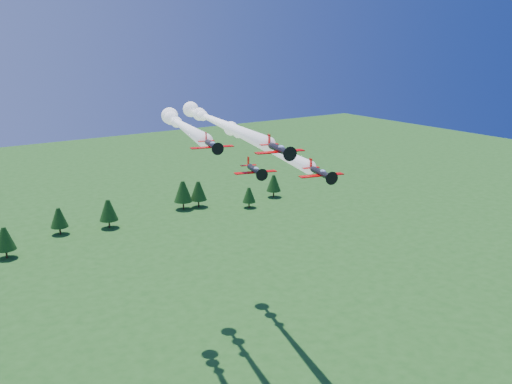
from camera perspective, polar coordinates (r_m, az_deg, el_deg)
plane_lead at (r=119.55m, az=-3.86°, el=7.01°), size 17.79×56.95×3.70m
plane_left at (r=117.28m, az=-7.48°, el=6.67°), size 14.86×40.53×3.70m
plane_right at (r=130.75m, az=0.31°, el=4.96°), size 19.20×56.74×3.70m
plane_slot at (r=105.95m, az=-0.12°, el=2.22°), size 8.07×8.96×2.83m
treeline at (r=209.93m, az=-15.60°, el=-1.97°), size 173.75×22.31×11.58m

